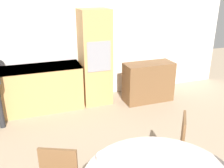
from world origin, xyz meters
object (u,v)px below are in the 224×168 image
at_px(oven_unit, 95,58).
at_px(chair_far_right, 174,145).
at_px(bowl_near, 105,157).
at_px(sideboard, 148,82).

relative_size(oven_unit, chair_far_right, 2.15).
xyz_separation_m(oven_unit, bowl_near, (-0.74, -2.91, -0.19)).
height_order(sideboard, chair_far_right, chair_far_right).
height_order(chair_far_right, bowl_near, chair_far_right).
xyz_separation_m(sideboard, bowl_near, (-1.82, -2.56, 0.36)).
bearing_deg(sideboard, oven_unit, 161.91).
distance_m(sideboard, chair_far_right, 2.42).
distance_m(oven_unit, sideboard, 1.26).
bearing_deg(oven_unit, chair_far_right, -84.52).
bearing_deg(sideboard, bowl_near, -125.42).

